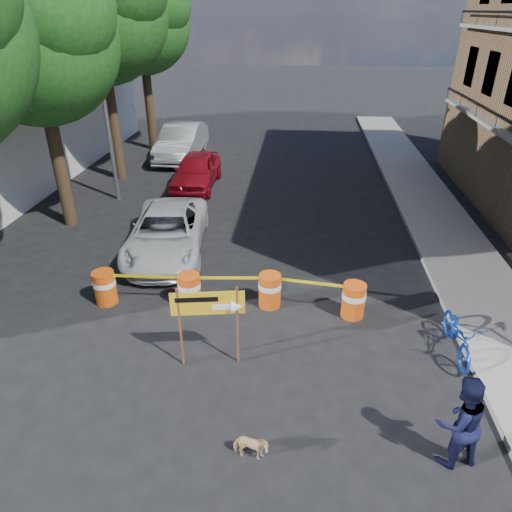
% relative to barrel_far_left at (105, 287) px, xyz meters
% --- Properties ---
extents(ground, '(120.00, 120.00, 0.00)m').
position_rel_barrel_far_left_xyz_m(ground, '(3.64, -2.35, -0.47)').
color(ground, black).
rests_on(ground, ground).
extents(sidewalk_east, '(2.40, 40.00, 0.15)m').
position_rel_barrel_far_left_xyz_m(sidewalk_east, '(9.84, 3.65, -0.40)').
color(sidewalk_east, gray).
rests_on(sidewalk_east, ground).
extents(tree_mid_a, '(5.25, 5.00, 8.68)m').
position_rel_barrel_far_left_xyz_m(tree_mid_a, '(-3.10, 4.65, 5.53)').
color(tree_mid_a, '#332316').
rests_on(tree_mid_a, ground).
extents(tree_mid_b, '(5.67, 5.40, 9.62)m').
position_rel_barrel_far_left_xyz_m(tree_mid_b, '(-3.09, 9.65, 6.24)').
color(tree_mid_b, '#332316').
rests_on(tree_mid_b, ground).
extents(tree_far, '(5.04, 4.80, 8.84)m').
position_rel_barrel_far_left_xyz_m(tree_far, '(-3.10, 14.65, 5.74)').
color(tree_far, '#332316').
rests_on(tree_far, ground).
extents(streetlamp, '(1.25, 0.18, 8.00)m').
position_rel_barrel_far_left_xyz_m(streetlamp, '(-2.30, 7.15, 3.90)').
color(streetlamp, gray).
rests_on(streetlamp, ground).
extents(barrel_far_left, '(0.58, 0.58, 0.90)m').
position_rel_barrel_far_left_xyz_m(barrel_far_left, '(0.00, 0.00, 0.00)').
color(barrel_far_left, '#CD4A0C').
rests_on(barrel_far_left, ground).
extents(barrel_mid_left, '(0.58, 0.58, 0.90)m').
position_rel_barrel_far_left_xyz_m(barrel_mid_left, '(2.19, 0.08, 0.00)').
color(barrel_mid_left, '#CD4A0C').
rests_on(barrel_mid_left, ground).
extents(barrel_mid_right, '(0.58, 0.58, 0.90)m').
position_rel_barrel_far_left_xyz_m(barrel_mid_right, '(4.22, 0.27, 0.00)').
color(barrel_mid_right, '#CD4A0C').
rests_on(barrel_mid_right, ground).
extents(barrel_far_right, '(0.58, 0.58, 0.90)m').
position_rel_barrel_far_left_xyz_m(barrel_far_right, '(6.30, 0.02, 0.00)').
color(barrel_far_right, '#CD4A0C').
rests_on(barrel_far_right, ground).
extents(detour_sign, '(1.48, 0.36, 1.93)m').
position_rel_barrel_far_left_xyz_m(detour_sign, '(3.32, -2.01, 0.94)').
color(detour_sign, '#592D19').
rests_on(detour_sign, ground).
extents(pedestrian, '(1.02, 0.89, 1.78)m').
position_rel_barrel_far_left_xyz_m(pedestrian, '(7.59, -4.00, 0.42)').
color(pedestrian, black).
rests_on(pedestrian, ground).
extents(bicycle, '(0.66, 0.99, 1.88)m').
position_rel_barrel_far_left_xyz_m(bicycle, '(8.44, -1.15, 0.47)').
color(bicycle, '#163DB5').
rests_on(bicycle, ground).
extents(dog, '(0.66, 0.35, 0.54)m').
position_rel_barrel_far_left_xyz_m(dog, '(4.23, -4.32, -0.20)').
color(dog, '#E4BF82').
rests_on(dog, ground).
extents(suv_white, '(2.78, 5.07, 1.34)m').
position_rel_barrel_far_left_xyz_m(suv_white, '(0.84, 2.94, 0.20)').
color(suv_white, silver).
rests_on(suv_white, ground).
extents(sedan_red, '(1.67, 4.14, 1.41)m').
position_rel_barrel_far_left_xyz_m(sedan_red, '(0.48, 8.88, 0.23)').
color(sedan_red, maroon).
rests_on(sedan_red, ground).
extents(sedan_silver, '(1.78, 5.11, 1.68)m').
position_rel_barrel_far_left_xyz_m(sedan_silver, '(-1.16, 13.09, 0.37)').
color(sedan_silver, '#A3A5AA').
rests_on(sedan_silver, ground).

